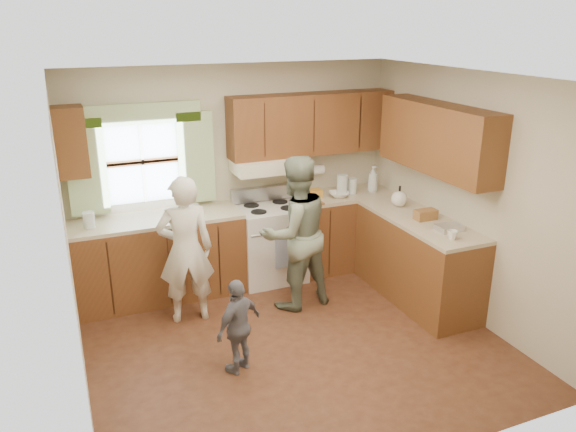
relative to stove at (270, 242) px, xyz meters
name	(u,v)px	position (x,y,z in m)	size (l,w,h in m)	color
room	(295,221)	(-0.30, -1.44, 0.78)	(3.80, 3.80, 3.80)	#432314
kitchen_fixtures	(307,218)	(0.31, -0.36, 0.37)	(3.80, 2.25, 2.15)	#41200D
stove	(270,242)	(0.00, 0.00, 0.00)	(0.76, 0.67, 1.07)	silver
woman_left	(186,250)	(-1.13, -0.59, 0.30)	(0.56, 0.37, 1.54)	silver
woman_right	(295,233)	(0.01, -0.73, 0.36)	(0.81, 0.63, 1.66)	#243925
child	(239,326)	(-0.93, -1.66, -0.03)	(0.51, 0.21, 0.88)	slate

